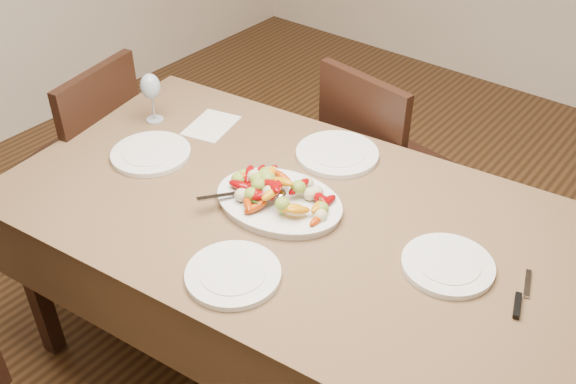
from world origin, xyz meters
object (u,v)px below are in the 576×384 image
(plate_near, at_px, (233,274))
(serving_platter, at_px, (279,203))
(plate_far, at_px, (337,154))
(plate_left, at_px, (151,154))
(dining_table, at_px, (288,293))
(chair_left, at_px, (78,164))
(chair_far, at_px, (387,165))
(wine_glass, at_px, (152,96))
(plate_right, at_px, (448,265))

(plate_near, bearing_deg, serving_platter, 107.57)
(plate_far, relative_size, plate_near, 1.09)
(plate_left, height_order, plate_far, same)
(dining_table, distance_m, plate_near, 0.52)
(dining_table, height_order, chair_left, chair_left)
(chair_far, xyz_separation_m, plate_left, (-0.48, -0.85, 0.29))
(plate_far, bearing_deg, wine_glass, -161.58)
(plate_left, distance_m, wine_glass, 0.27)
(dining_table, relative_size, wine_glass, 8.98)
(dining_table, bearing_deg, plate_right, 7.19)
(wine_glass, bearing_deg, plate_far, 18.42)
(chair_left, height_order, serving_platter, chair_left)
(chair_left, height_order, plate_left, chair_left)
(serving_platter, xyz_separation_m, plate_near, (0.10, -0.33, -0.00))
(plate_far, height_order, plate_near, same)
(chair_far, bearing_deg, chair_left, 47.12)
(plate_near, bearing_deg, wine_glass, 151.34)
(dining_table, relative_size, serving_platter, 4.51)
(plate_right, xyz_separation_m, plate_far, (-0.57, 0.27, 0.00))
(chair_left, relative_size, plate_right, 3.67)
(dining_table, height_order, plate_far, plate_far)
(chair_left, bearing_deg, serving_platter, 79.87)
(plate_right, distance_m, wine_glass, 1.26)
(plate_left, xyz_separation_m, wine_glass, (-0.18, 0.18, 0.09))
(dining_table, xyz_separation_m, plate_left, (-0.56, -0.07, 0.39))
(dining_table, bearing_deg, plate_left, -173.05)
(dining_table, relative_size, plate_far, 6.33)
(dining_table, bearing_deg, serving_platter, -159.04)
(dining_table, distance_m, plate_right, 0.65)
(chair_far, xyz_separation_m, wine_glass, (-0.66, -0.67, 0.39))
(dining_table, relative_size, plate_left, 6.60)
(plate_right, bearing_deg, plate_far, 154.36)
(plate_far, xyz_separation_m, wine_glass, (-0.69, -0.23, 0.09))
(serving_platter, bearing_deg, chair_left, -178.61)
(chair_left, distance_m, serving_platter, 1.13)
(chair_left, relative_size, serving_platter, 2.33)
(plate_far, relative_size, wine_glass, 1.42)
(dining_table, height_order, plate_near, plate_near)
(serving_platter, relative_size, plate_far, 1.40)
(chair_far, xyz_separation_m, plate_right, (0.60, -0.71, 0.29))
(chair_far, relative_size, serving_platter, 2.33)
(chair_left, bearing_deg, wine_glass, 99.69)
(chair_far, bearing_deg, serving_platter, 102.76)
(chair_left, distance_m, plate_right, 1.66)
(dining_table, relative_size, plate_right, 7.10)
(chair_left, bearing_deg, plate_far, 97.90)
(chair_left, xyz_separation_m, plate_near, (1.19, -0.30, 0.29))
(plate_left, height_order, wine_glass, wine_glass)
(plate_left, relative_size, wine_glass, 1.36)
(plate_right, distance_m, plate_near, 0.60)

